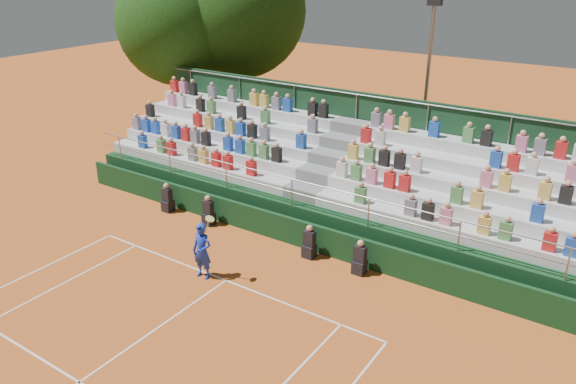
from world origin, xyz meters
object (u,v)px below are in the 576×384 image
Objects in this scene: tree_east at (239,10)px; tree_west at (179,23)px; floodlight_mast at (428,76)px; tennis_player at (202,251)px.

tree_west is at bearing -138.61° from tree_east.
tree_east is at bearing 178.00° from floodlight_mast.
tennis_player is at bearing -100.08° from floodlight_mast.
tree_west is 0.92× the size of tree_east.
tree_east is (2.34, 2.06, 0.58)m from tree_west.
floodlight_mast reaches higher than tennis_player.
tennis_player is 0.28× the size of floodlight_mast.
tennis_player is 13.17m from floodlight_mast.
floodlight_mast is at bearing 7.37° from tree_west.
tree_east is 1.31× the size of floodlight_mast.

